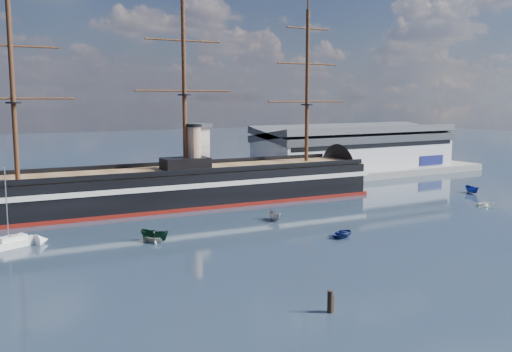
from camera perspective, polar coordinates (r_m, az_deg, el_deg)
ground at (r=111.05m, az=0.03°, el=-4.19°), size 600.00×600.00×0.00m
quay at (r=146.90m, az=-3.67°, el=-1.25°), size 180.00×18.00×2.00m
warehouse at (r=175.62m, az=9.87°, el=2.77°), size 63.00×21.00×11.60m
quay_tower at (r=139.99m, az=-5.72°, el=2.31°), size 5.00×5.00×15.00m
warship at (r=123.82m, az=-8.62°, el=-1.13°), size 113.29×21.02×53.94m
sailboat at (r=97.22m, az=-23.18°, el=-6.09°), size 8.20×5.11×12.65m
motorboat_a at (r=94.37m, az=-10.08°, el=-6.49°), size 6.29×5.37×2.45m
motorboat_b at (r=97.51m, az=8.69°, el=-5.99°), size 2.74×3.58×1.56m
motorboat_c at (r=108.74m, az=1.85°, el=-4.46°), size 5.37×2.55×2.07m
motorboat_d at (r=93.68m, az=-10.02°, el=-6.59°), size 4.78×6.12×2.06m
motorboat_e at (r=132.62m, az=22.04°, el=-2.80°), size 1.52×2.72×1.20m
motorboat_f at (r=148.87m, az=20.79°, el=-1.62°), size 6.06×3.63×2.28m
piling_near_left at (r=64.14m, az=7.41°, el=-13.38°), size 0.64×0.64×3.15m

